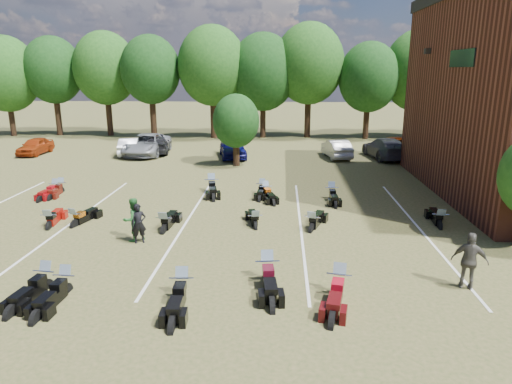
# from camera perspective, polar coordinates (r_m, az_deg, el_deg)

# --- Properties ---
(ground) EXTENTS (160.00, 160.00, 0.00)m
(ground) POSITION_cam_1_polar(r_m,az_deg,el_deg) (16.97, -0.86, -7.44)
(ground) COLOR brown
(ground) RESTS_ON ground
(car_0) EXTENTS (1.56, 3.85, 1.31)m
(car_0) POSITION_cam_1_polar(r_m,az_deg,el_deg) (40.07, -25.88, 5.19)
(car_0) COLOR #99300D
(car_0) RESTS_ON ground
(car_1) EXTENTS (2.15, 4.22, 1.33)m
(car_1) POSITION_cam_1_polar(r_m,az_deg,el_deg) (37.24, -15.50, 5.52)
(car_1) COLOR silver
(car_1) RESTS_ON ground
(car_2) EXTENTS (2.82, 5.84, 1.60)m
(car_2) POSITION_cam_1_polar(r_m,az_deg,el_deg) (36.93, -13.48, 5.79)
(car_2) COLOR gray
(car_2) RESTS_ON ground
(car_3) EXTENTS (2.74, 4.87, 1.33)m
(car_3) POSITION_cam_1_polar(r_m,az_deg,el_deg) (37.55, -12.26, 5.80)
(car_3) COLOR black
(car_3) RESTS_ON ground
(car_4) EXTENTS (2.69, 4.84, 1.56)m
(car_4) POSITION_cam_1_polar(r_m,az_deg,el_deg) (34.85, -2.94, 5.61)
(car_4) COLOR #0C0C54
(car_4) RESTS_ON ground
(car_5) EXTENTS (2.09, 4.36, 1.38)m
(car_5) POSITION_cam_1_polar(r_m,az_deg,el_deg) (35.24, 10.04, 5.36)
(car_5) COLOR #A4A49F
(car_5) RESTS_ON ground
(car_6) EXTENTS (3.85, 5.97, 1.53)m
(car_6) POSITION_cam_1_polar(r_m,az_deg,el_deg) (36.05, 17.83, 5.21)
(car_6) COLOR #541504
(car_6) RESTS_ON ground
(car_7) EXTENTS (2.93, 5.60, 1.55)m
(car_7) POSITION_cam_1_polar(r_m,az_deg,el_deg) (35.76, 15.82, 5.30)
(car_7) COLOR #39383E
(car_7) RESTS_ON ground
(person_black) EXTENTS (0.67, 0.56, 1.55)m
(person_black) POSITION_cam_1_polar(r_m,az_deg,el_deg) (18.12, -14.45, -3.83)
(person_black) COLOR black
(person_black) RESTS_ON ground
(person_green) EXTENTS (1.06, 1.06, 1.73)m
(person_green) POSITION_cam_1_polar(r_m,az_deg,el_deg) (18.34, -15.09, -3.35)
(person_green) COLOR #235F28
(person_green) RESTS_ON ground
(person_grey) EXTENTS (1.14, 0.79, 1.79)m
(person_grey) POSITION_cam_1_polar(r_m,az_deg,el_deg) (15.38, 25.15, -7.80)
(person_grey) COLOR #4E4A43
(person_grey) RESTS_ON ground
(motorcycle_2) EXTENTS (0.79, 2.22, 1.22)m
(motorcycle_2) POSITION_cam_1_polar(r_m,az_deg,el_deg) (15.13, -22.64, -11.62)
(motorcycle_2) COLOR black
(motorcycle_2) RESTS_ON ground
(motorcycle_3) EXTENTS (0.92, 2.27, 1.23)m
(motorcycle_3) POSITION_cam_1_polar(r_m,az_deg,el_deg) (15.63, -24.74, -10.98)
(motorcycle_3) COLOR black
(motorcycle_3) RESTS_ON ground
(motorcycle_4) EXTENTS (0.88, 2.37, 1.30)m
(motorcycle_4) POSITION_cam_1_polar(r_m,az_deg,el_deg) (13.95, -9.19, -12.91)
(motorcycle_4) COLOR black
(motorcycle_4) RESTS_ON ground
(motorcycle_5) EXTENTS (1.04, 2.54, 1.38)m
(motorcycle_5) POSITION_cam_1_polar(r_m,az_deg,el_deg) (14.78, 1.41, -11.02)
(motorcycle_5) COLOR black
(motorcycle_5) RESTS_ON ground
(motorcycle_6) EXTENTS (1.26, 2.50, 1.34)m
(motorcycle_6) POSITION_cam_1_polar(r_m,az_deg,el_deg) (14.17, 10.25, -12.48)
(motorcycle_6) COLOR #40090A
(motorcycle_6) RESTS_ON ground
(motorcycle_7) EXTENTS (0.99, 2.22, 1.19)m
(motorcycle_7) POSITION_cam_1_polar(r_m,az_deg,el_deg) (21.23, -24.39, -4.15)
(motorcycle_7) COLOR maroon
(motorcycle_7) RESTS_ON ground
(motorcycle_8) EXTENTS (1.15, 2.20, 1.17)m
(motorcycle_8) POSITION_cam_1_polar(r_m,az_deg,el_deg) (21.04, -21.64, -4.02)
(motorcycle_8) COLOR black
(motorcycle_8) RESTS_ON ground
(motorcycle_9) EXTENTS (0.83, 2.28, 1.26)m
(motorcycle_9) POSITION_cam_1_polar(r_m,az_deg,el_deg) (19.28, -11.40, -4.94)
(motorcycle_9) COLOR black
(motorcycle_9) RESTS_ON ground
(motorcycle_11) EXTENTS (1.37, 2.32, 1.23)m
(motorcycle_11) POSITION_cam_1_polar(r_m,az_deg,el_deg) (19.17, 6.97, -4.86)
(motorcycle_11) COLOR black
(motorcycle_11) RESTS_ON ground
(motorcycle_12) EXTENTS (1.00, 2.09, 1.12)m
(motorcycle_12) POSITION_cam_1_polar(r_m,az_deg,el_deg) (19.38, -0.09, -4.52)
(motorcycle_12) COLOR black
(motorcycle_12) RESTS_ON ground
(motorcycle_13) EXTENTS (0.89, 2.22, 1.21)m
(motorcycle_13) POSITION_cam_1_polar(r_m,az_deg,el_deg) (20.91, 21.92, -4.16)
(motorcycle_13) COLOR black
(motorcycle_13) RESTS_ON ground
(motorcycle_14) EXTENTS (0.78, 2.07, 1.13)m
(motorcycle_14) POSITION_cam_1_polar(r_m,az_deg,el_deg) (27.06, -23.14, -0.05)
(motorcycle_14) COLOR #4E100B
(motorcycle_14) RESTS_ON ground
(motorcycle_15) EXTENTS (0.74, 2.08, 1.15)m
(motorcycle_15) POSITION_cam_1_polar(r_m,az_deg,el_deg) (26.87, -23.80, -0.23)
(motorcycle_15) COLOR maroon
(motorcycle_15) RESTS_ON ground
(motorcycle_16) EXTENTS (1.26, 2.59, 1.38)m
(motorcycle_16) POSITION_cam_1_polar(r_m,az_deg,el_deg) (25.20, -5.55, 0.06)
(motorcycle_16) COLOR black
(motorcycle_16) RESTS_ON ground
(motorcycle_17) EXTENTS (1.22, 2.22, 1.18)m
(motorcycle_17) POSITION_cam_1_polar(r_m,az_deg,el_deg) (24.00, 1.24, -0.63)
(motorcycle_17) COLOR black
(motorcycle_17) RESTS_ON ground
(motorcycle_18) EXTENTS (0.73, 2.05, 1.13)m
(motorcycle_18) POSITION_cam_1_polar(r_m,az_deg,el_deg) (24.66, 0.77, -0.20)
(motorcycle_18) COLOR black
(motorcycle_18) RESTS_ON ground
(motorcycle_19) EXTENTS (0.73, 2.20, 1.22)m
(motorcycle_19) POSITION_cam_1_polar(r_m,az_deg,el_deg) (24.05, 9.39, -0.81)
(motorcycle_19) COLOR black
(motorcycle_19) RESTS_ON ground
(tree_line) EXTENTS (56.00, 6.00, 9.79)m
(tree_line) POSITION_cam_1_polar(r_m,az_deg,el_deg) (44.69, 0.52, 14.84)
(tree_line) COLOR black
(tree_line) RESTS_ON ground
(young_tree_midfield) EXTENTS (3.20, 3.20, 4.70)m
(young_tree_midfield) POSITION_cam_1_polar(r_m,az_deg,el_deg) (31.48, -2.53, 8.85)
(young_tree_midfield) COLOR black
(young_tree_midfield) RESTS_ON ground
(parking_lines) EXTENTS (20.10, 14.00, 0.01)m
(parking_lines) POSITION_cam_1_polar(r_m,az_deg,el_deg) (20.17, -8.80, -3.89)
(parking_lines) COLOR silver
(parking_lines) RESTS_ON ground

